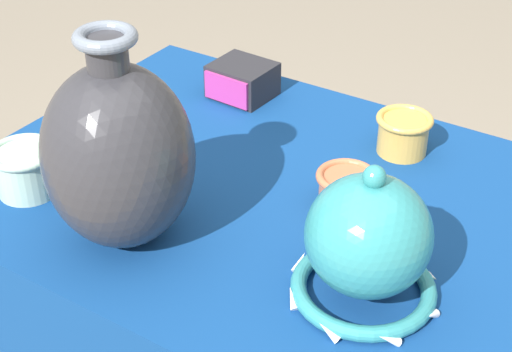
% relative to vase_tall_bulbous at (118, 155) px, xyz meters
% --- Properties ---
extents(display_table, '(1.04, 0.73, 0.71)m').
position_rel_vase_tall_bulbous_xyz_m(display_table, '(0.15, 0.20, -0.22)').
color(display_table, '#38383D').
rests_on(display_table, ground_plane).
extents(vase_tall_bulbous, '(0.21, 0.21, 0.32)m').
position_rel_vase_tall_bulbous_xyz_m(vase_tall_bulbous, '(0.00, 0.00, 0.00)').
color(vase_tall_bulbous, '#2D2D33').
rests_on(vase_tall_bulbous, display_table).
extents(vase_dome_bell, '(0.21, 0.21, 0.21)m').
position_rel_vase_tall_bulbous_xyz_m(vase_dome_bell, '(0.35, 0.07, -0.06)').
color(vase_dome_bell, teal).
rests_on(vase_dome_bell, display_table).
extents(mosaic_tile_box, '(0.12, 0.11, 0.07)m').
position_rel_vase_tall_bulbous_xyz_m(mosaic_tile_box, '(-0.10, 0.46, -0.11)').
color(mosaic_tile_box, '#232328').
rests_on(mosaic_tile_box, display_table).
extents(cup_wide_ochre, '(0.10, 0.10, 0.07)m').
position_rel_vase_tall_bulbous_xyz_m(cup_wide_ochre, '(0.24, 0.44, -0.10)').
color(cup_wide_ochre, gold).
rests_on(cup_wide_ochre, display_table).
extents(cup_wide_celadon, '(0.11, 0.11, 0.08)m').
position_rel_vase_tall_bulbous_xyz_m(cup_wide_celadon, '(-0.21, 0.01, -0.10)').
color(cup_wide_celadon, '#A8CCB7').
rests_on(cup_wide_celadon, display_table).
extents(cup_wide_terracotta, '(0.10, 0.10, 0.06)m').
position_rel_vase_tall_bulbous_xyz_m(cup_wide_terracotta, '(0.24, 0.24, -0.11)').
color(cup_wide_terracotta, '#BC6642').
rests_on(cup_wide_terracotta, display_table).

